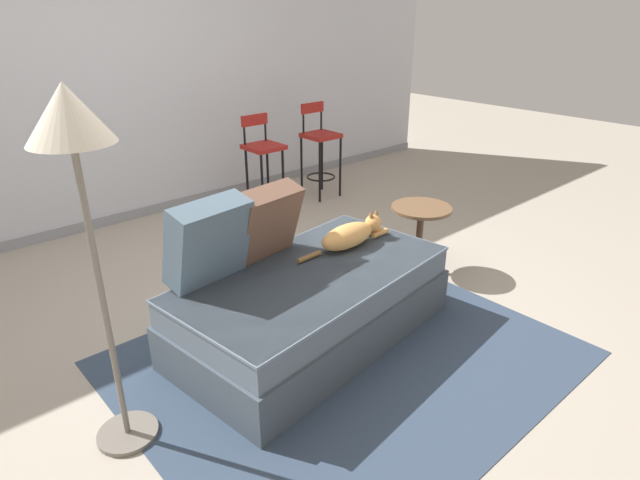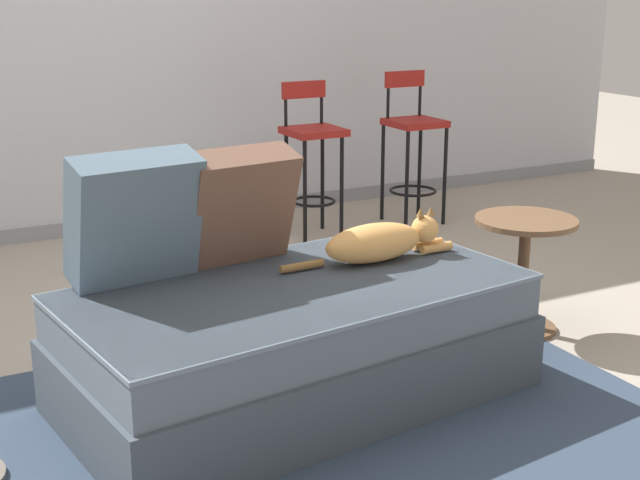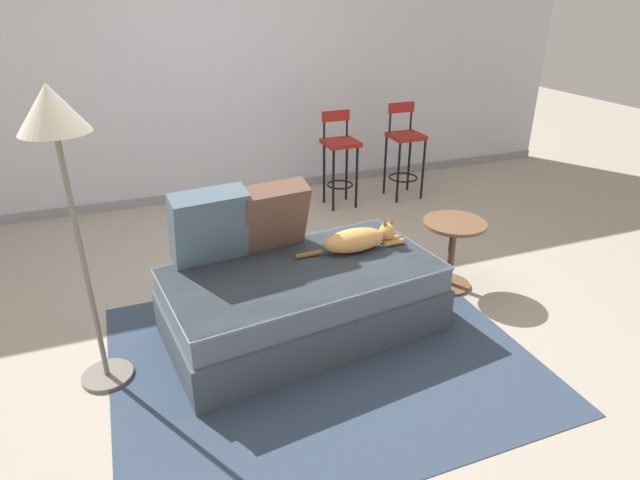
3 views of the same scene
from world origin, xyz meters
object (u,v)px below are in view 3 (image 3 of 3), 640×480
at_px(couch, 303,299).
at_px(side_table, 452,245).
at_px(bar_stool_by_doorway, 404,147).
at_px(throw_pillow_middle, 273,216).
at_px(bar_stool_near_window, 340,152).
at_px(throw_pillow_corner, 209,226).
at_px(floor_lamp, 57,140).
at_px(cat, 358,239).

relative_size(couch, side_table, 3.44).
bearing_deg(couch, bar_stool_by_doorway, 47.40).
distance_m(throw_pillow_middle, bar_stool_near_window, 1.97).
height_order(throw_pillow_corner, floor_lamp, floor_lamp).
bearing_deg(throw_pillow_corner, floor_lamp, -154.70).
bearing_deg(bar_stool_near_window, throw_pillow_middle, -125.64).
xyz_separation_m(bar_stool_by_doorway, floor_lamp, (-2.97, -1.98, 0.84)).
bearing_deg(couch, side_table, 6.92).
relative_size(bar_stool_near_window, bar_stool_by_doorway, 0.97).
distance_m(throw_pillow_corner, bar_stool_near_window, 2.28).
bearing_deg(throw_pillow_middle, cat, -24.37).
bearing_deg(bar_stool_by_doorway, floor_lamp, -146.32).
relative_size(bar_stool_by_doorway, side_table, 1.85).
xyz_separation_m(throw_pillow_corner, side_table, (1.67, -0.14, -0.35)).
height_order(throw_pillow_corner, throw_pillow_middle, throw_pillow_corner).
relative_size(couch, bar_stool_by_doorway, 1.86).
bearing_deg(bar_stool_by_doorway, couch, -132.60).
distance_m(throw_pillow_corner, throw_pillow_middle, 0.42).
distance_m(bar_stool_by_doorway, side_table, 1.90).
bearing_deg(throw_pillow_middle, bar_stool_near_window, 54.36).
height_order(throw_pillow_corner, bar_stool_by_doorway, bar_stool_by_doorway).
xyz_separation_m(couch, throw_pillow_corner, (-0.50, 0.28, 0.46)).
height_order(bar_stool_near_window, side_table, bar_stool_near_window).
relative_size(bar_stool_near_window, floor_lamp, 0.57).
bearing_deg(throw_pillow_corner, bar_stool_near_window, 46.58).
relative_size(throw_pillow_middle, bar_stool_near_window, 0.50).
bearing_deg(throw_pillow_middle, bar_stool_by_doorway, 40.69).
bearing_deg(couch, throw_pillow_corner, 150.32).
bearing_deg(floor_lamp, bar_stool_by_doorway, 33.68).
relative_size(cat, side_table, 1.45).
height_order(throw_pillow_middle, bar_stool_near_window, bar_stool_near_window).
relative_size(throw_pillow_middle, cat, 0.62).
bearing_deg(throw_pillow_middle, throw_pillow_corner, -173.08).
bearing_deg(cat, bar_stool_near_window, 70.53).
relative_size(bar_stool_by_doorway, floor_lamp, 0.59).
height_order(throw_pillow_corner, bar_stool_near_window, throw_pillow_corner).
bearing_deg(bar_stool_near_window, throw_pillow_corner, -133.42).
distance_m(couch, floor_lamp, 1.64).
bearing_deg(throw_pillow_corner, couch, -29.68).
bearing_deg(throw_pillow_corner, side_table, -4.80).
distance_m(throw_pillow_middle, side_table, 1.32).
height_order(cat, bar_stool_near_window, bar_stool_near_window).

